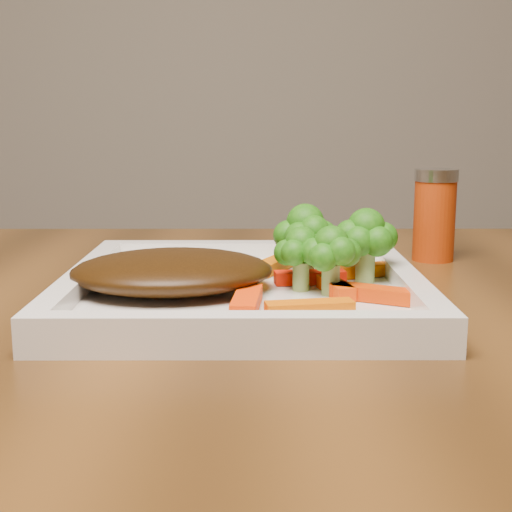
{
  "coord_description": "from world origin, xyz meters",
  "views": [
    {
      "loc": [
        -0.32,
        -0.29,
        0.89
      ],
      "look_at": [
        -0.32,
        0.25,
        0.79
      ],
      "focal_mm": 50.0,
      "sensor_mm": 36.0,
      "label": 1
    }
  ],
  "objects": [
    {
      "name": "steak",
      "position": [
        -0.38,
        0.24,
        0.78
      ],
      "size": [
        0.17,
        0.14,
        0.03
      ],
      "primitive_type": "ellipsoid",
      "rotation": [
        0.0,
        0.0,
        0.12
      ],
      "color": "#392108",
      "rests_on": "plate"
    },
    {
      "name": "broccoli_0",
      "position": [
        -0.28,
        0.28,
        0.8
      ],
      "size": [
        0.06,
        0.06,
        0.07
      ],
      "primitive_type": null,
      "rotation": [
        0.0,
        0.0,
        -0.07
      ],
      "color": "#346D12",
      "rests_on": "plate"
    },
    {
      "name": "carrot_0",
      "position": [
        -0.29,
        0.16,
        0.77
      ],
      "size": [
        0.06,
        0.03,
        0.01
      ],
      "primitive_type": "cube",
      "rotation": [
        0.0,
        0.0,
        0.17
      ],
      "color": "#DE6103",
      "rests_on": "plate"
    },
    {
      "name": "spice_shaker",
      "position": [
        -0.14,
        0.41,
        0.8
      ],
      "size": [
        0.05,
        0.05,
        0.09
      ],
      "primitive_type": "cylinder",
      "rotation": [
        0.0,
        0.0,
        0.34
      ],
      "color": "#A53209",
      "rests_on": "dining_table"
    },
    {
      "name": "carrot_5",
      "position": [
        -0.26,
        0.22,
        0.77
      ],
      "size": [
        0.02,
        0.05,
        0.01
      ],
      "primitive_type": "cube",
      "rotation": [
        0.0,
        0.0,
        -1.33
      ],
      "color": "#F54004",
      "rests_on": "plate"
    },
    {
      "name": "carrot_2",
      "position": [
        -0.33,
        0.18,
        0.77
      ],
      "size": [
        0.02,
        0.07,
        0.01
      ],
      "primitive_type": "cube",
      "rotation": [
        0.0,
        0.0,
        1.48
      ],
      "color": "#FF3A04",
      "rests_on": "plate"
    },
    {
      "name": "broccoli_2",
      "position": [
        -0.27,
        0.22,
        0.79
      ],
      "size": [
        0.06,
        0.06,
        0.06
      ],
      "primitive_type": null,
      "rotation": [
        0.0,
        0.0,
        -0.2
      ],
      "color": "#277A14",
      "rests_on": "plate"
    },
    {
      "name": "carrot_4",
      "position": [
        -0.3,
        0.31,
        0.77
      ],
      "size": [
        0.04,
        0.06,
        0.01
      ],
      "primitive_type": "cube",
      "rotation": [
        0.0,
        0.0,
        1.1
      ],
      "color": "#D56303",
      "rests_on": "plate"
    },
    {
      "name": "broccoli_3",
      "position": [
        -0.29,
        0.24,
        0.79
      ],
      "size": [
        0.05,
        0.05,
        0.06
      ],
      "primitive_type": null,
      "rotation": [
        0.0,
        0.0,
        -0.16
      ],
      "color": "#326C12",
      "rests_on": "plate"
    },
    {
      "name": "broccoli_1",
      "position": [
        -0.23,
        0.27,
        0.79
      ],
      "size": [
        0.07,
        0.07,
        0.06
      ],
      "primitive_type": null,
      "rotation": [
        0.0,
        0.0,
        0.37
      ],
      "color": "#276611",
      "rests_on": "plate"
    },
    {
      "name": "carrot_3",
      "position": [
        -0.23,
        0.29,
        0.77
      ],
      "size": [
        0.06,
        0.03,
        0.01
      ],
      "primitive_type": "cube",
      "rotation": [
        0.0,
        0.0,
        0.36
      ],
      "color": "#FB6B04",
      "rests_on": "plate"
    },
    {
      "name": "carrot_6",
      "position": [
        -0.28,
        0.26,
        0.77
      ],
      "size": [
        0.06,
        0.02,
        0.01
      ],
      "primitive_type": "cube",
      "rotation": [
        0.0,
        0.0,
        0.12
      ],
      "color": "#FF1D04",
      "rests_on": "plate"
    },
    {
      "name": "carrot_1",
      "position": [
        -0.24,
        0.21,
        0.77
      ],
      "size": [
        0.06,
        0.04,
        0.01
      ],
      "primitive_type": "cube",
      "rotation": [
        0.0,
        0.0,
        -0.45
      ],
      "color": "#D13603",
      "rests_on": "plate"
    },
    {
      "name": "plate",
      "position": [
        -0.33,
        0.25,
        0.76
      ],
      "size": [
        0.27,
        0.27,
        0.01
      ],
      "primitive_type": "cube",
      "color": "white",
      "rests_on": "dining_table"
    }
  ]
}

